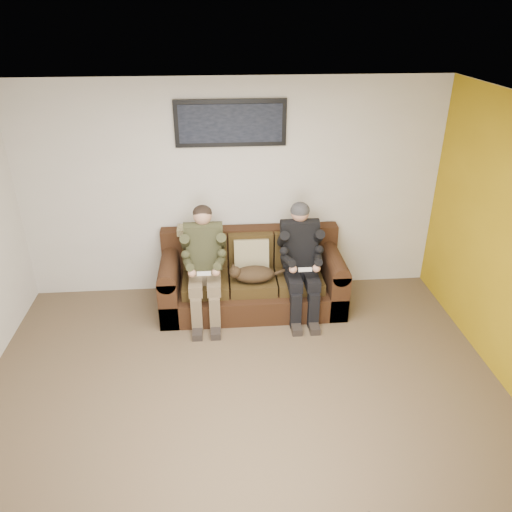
{
  "coord_description": "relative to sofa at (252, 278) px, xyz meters",
  "views": [
    {
      "loc": [
        -0.19,
        -3.39,
        3.29
      ],
      "look_at": [
        0.19,
        1.2,
        0.95
      ],
      "focal_mm": 35.0,
      "sensor_mm": 36.0,
      "label": 1
    }
  ],
  "objects": [
    {
      "name": "floor",
      "position": [
        -0.19,
        -1.83,
        -0.33
      ],
      "size": [
        5.0,
        5.0,
        0.0
      ],
      "primitive_type": "plane",
      "color": "brown",
      "rests_on": "ground"
    },
    {
      "name": "ceiling",
      "position": [
        -0.19,
        -1.83,
        2.27
      ],
      "size": [
        5.0,
        5.0,
        0.0
      ],
      "primitive_type": "plane",
      "rotation": [
        3.14,
        0.0,
        0.0
      ],
      "color": "silver",
      "rests_on": "ground"
    },
    {
      "name": "wall_back",
      "position": [
        -0.19,
        0.42,
        0.97
      ],
      "size": [
        5.0,
        0.0,
        5.0
      ],
      "primitive_type": "plane",
      "rotation": [
        1.57,
        0.0,
        0.0
      ],
      "color": "beige",
      "rests_on": "ground"
    },
    {
      "name": "sofa",
      "position": [
        0.0,
        0.0,
        0.0
      ],
      "size": [
        2.14,
        0.93,
        0.88
      ],
      "color": "#311B0E",
      "rests_on": "ground"
    },
    {
      "name": "throw_pillow",
      "position": [
        0.0,
        0.04,
        0.29
      ],
      "size": [
        0.41,
        0.2,
        0.41
      ],
      "primitive_type": "cube",
      "rotation": [
        -0.21,
        0.0,
        0.0
      ],
      "color": "#9B8E65",
      "rests_on": "sofa"
    },
    {
      "name": "throw_blanket",
      "position": [
        -0.65,
        0.27,
        0.55
      ],
      "size": [
        0.44,
        0.21,
        0.08
      ],
      "primitive_type": "cube",
      "color": "tan",
      "rests_on": "sofa"
    },
    {
      "name": "person_left",
      "position": [
        -0.55,
        -0.18,
        0.39
      ],
      "size": [
        0.51,
        0.87,
        1.28
      ],
      "color": "brown",
      "rests_on": "sofa"
    },
    {
      "name": "person_right",
      "position": [
        0.55,
        -0.18,
        0.39
      ],
      "size": [
        0.51,
        0.86,
        1.29
      ],
      "color": "black",
      "rests_on": "sofa"
    },
    {
      "name": "cat",
      "position": [
        -0.01,
        -0.25,
        0.2
      ],
      "size": [
        0.66,
        0.26,
        0.24
      ],
      "color": "#412D19",
      "rests_on": "sofa"
    },
    {
      "name": "framed_poster",
      "position": [
        -0.2,
        0.39,
        1.77
      ],
      "size": [
        1.25,
        0.05,
        0.52
      ],
      "color": "black",
      "rests_on": "wall_back"
    }
  ]
}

